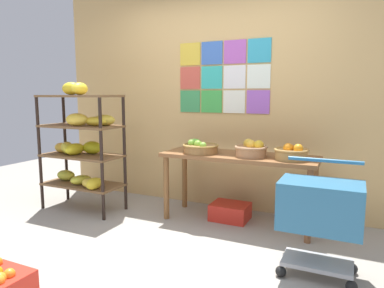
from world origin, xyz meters
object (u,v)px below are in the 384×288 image
display_table (239,164)px  fruit_basket_left (251,149)px  fruit_basket_back_right (291,153)px  banana_shelf_unit (82,141)px  shopping_cart (320,210)px  produce_crate_under_table (230,212)px  fruit_basket_centre (200,147)px

display_table → fruit_basket_left: size_ratio=4.86×
display_table → fruit_basket_back_right: 0.57m
banana_shelf_unit → fruit_basket_back_right: 2.32m
fruit_basket_back_right → display_table: bearing=172.1°
banana_shelf_unit → shopping_cart: size_ratio=1.74×
banana_shelf_unit → produce_crate_under_table: bearing=13.9°
display_table → fruit_basket_back_right: (0.54, -0.07, 0.17)m
fruit_basket_back_right → produce_crate_under_table: bearing=169.5°
fruit_basket_centre → fruit_basket_back_right: 0.95m
fruit_basket_back_right → shopping_cart: (0.34, -0.73, -0.29)m
fruit_basket_left → shopping_cart: fruit_basket_left is taller
fruit_basket_centre → produce_crate_under_table: 0.78m
fruit_basket_left → produce_crate_under_table: fruit_basket_left is taller
banana_shelf_unit → produce_crate_under_table: banana_shelf_unit is taller
fruit_basket_back_right → produce_crate_under_table: 0.96m
shopping_cart → fruit_basket_back_right: bearing=111.9°
fruit_basket_centre → produce_crate_under_table: (0.31, 0.13, -0.70)m
fruit_basket_back_right → shopping_cart: size_ratio=0.39×
fruit_basket_centre → fruit_basket_back_right: (0.95, 0.01, 0.01)m
banana_shelf_unit → fruit_basket_left: size_ratio=4.51×
display_table → produce_crate_under_table: 0.55m
display_table → produce_crate_under_table: size_ratio=4.03×
fruit_basket_centre → shopping_cart: bearing=-29.0°
display_table → fruit_basket_centre: (-0.40, -0.09, 0.16)m
fruit_basket_centre → produce_crate_under_table: fruit_basket_centre is taller
fruit_basket_back_right → shopping_cart: 0.85m
shopping_cart → fruit_basket_centre: bearing=147.9°
produce_crate_under_table → fruit_basket_back_right: bearing=-10.5°
banana_shelf_unit → fruit_basket_back_right: banana_shelf_unit is taller
fruit_basket_left → produce_crate_under_table: (-0.25, 0.11, -0.72)m
display_table → shopping_cart: 1.19m
banana_shelf_unit → fruit_basket_left: 1.93m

